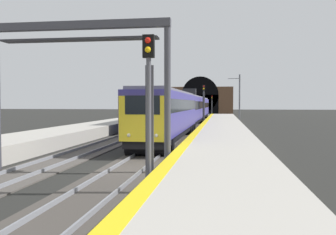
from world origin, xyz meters
TOP-DOWN VIEW (x-y plane):
  - ground_plane at (0.00, 0.00)m, footprint 320.00×320.00m
  - platform_right at (0.00, -4.14)m, footprint 112.00×4.23m
  - platform_right_edge_strip at (0.00, -2.27)m, footprint 112.00×0.50m
  - track_main_line at (0.00, 0.00)m, footprint 160.00×2.80m
  - track_adjacent_line at (0.00, 4.26)m, footprint 160.00×2.77m
  - train_main_approaching at (30.85, 0.00)m, footprint 56.20×2.88m
  - train_adjacent_platform at (37.19, 4.26)m, footprint 40.23×3.20m
  - railway_signal_near at (-4.50, -1.75)m, footprint 0.39×0.38m
  - railway_signal_mid at (32.16, -1.75)m, footprint 0.39×0.38m
  - railway_signal_far at (71.29, -1.75)m, footprint 0.39×0.38m
  - overhead_signal_gantry at (-0.83, 2.13)m, footprint 0.70×8.19m
  - tunnel_portal at (90.84, 2.13)m, footprint 2.75×18.76m
  - catenary_mast_near at (38.25, -6.63)m, footprint 0.22×1.80m

SIDE VIEW (x-z plane):
  - ground_plane at x=0.00m, z-range 0.00..0.00m
  - track_main_line at x=0.00m, z-range -0.06..0.15m
  - track_adjacent_line at x=0.00m, z-range -0.06..0.15m
  - platform_right at x=0.00m, z-range 0.00..0.95m
  - platform_right_edge_strip at x=0.00m, z-range 0.95..0.96m
  - train_adjacent_platform at x=37.19m, z-range 0.27..4.25m
  - train_main_approaching at x=30.85m, z-range -0.16..4.73m
  - railway_signal_far at x=71.29m, z-range 0.43..5.20m
  - railway_signal_near at x=-4.50m, z-range 0.45..5.73m
  - railway_signal_mid at x=32.16m, z-range 0.45..5.89m
  - catenary_mast_near at x=38.25m, z-range 0.09..7.31m
  - tunnel_portal at x=90.84m, z-range -1.44..9.21m
  - overhead_signal_gantry at x=-0.83m, z-range 1.69..8.34m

